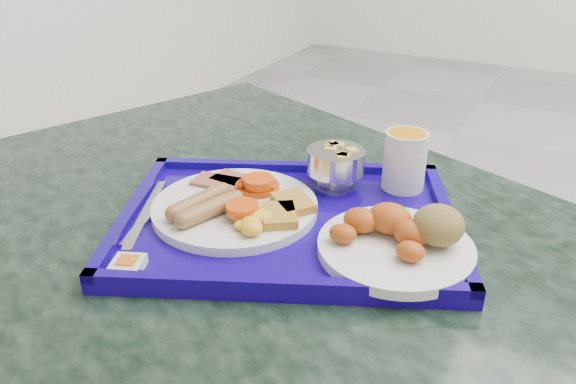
{
  "coord_description": "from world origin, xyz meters",
  "views": [
    {
      "loc": [
        -0.81,
        -1.69,
        1.15
      ],
      "look_at": [
        -1.11,
        -1.11,
        0.81
      ],
      "focal_mm": 35.0,
      "sensor_mm": 36.0,
      "label": 1
    }
  ],
  "objects_px": {
    "bread_plate": "(401,237)",
    "fruit_bowl": "(336,162)",
    "table": "(272,347)",
    "tray": "(288,222)",
    "main_plate": "(238,206)",
    "juice_cup": "(405,159)"
  },
  "relations": [
    {
      "from": "bread_plate",
      "to": "fruit_bowl",
      "type": "height_order",
      "value": "bread_plate"
    },
    {
      "from": "tray",
      "to": "juice_cup",
      "type": "xyz_separation_m",
      "value": [
        0.11,
        0.16,
        0.05
      ]
    },
    {
      "from": "tray",
      "to": "bread_plate",
      "type": "bearing_deg",
      "value": -2.42
    },
    {
      "from": "tray",
      "to": "main_plate",
      "type": "height_order",
      "value": "main_plate"
    },
    {
      "from": "main_plate",
      "to": "juice_cup",
      "type": "bearing_deg",
      "value": 46.22
    },
    {
      "from": "main_plate",
      "to": "fruit_bowl",
      "type": "xyz_separation_m",
      "value": [
        0.08,
        0.14,
        0.03
      ]
    },
    {
      "from": "tray",
      "to": "fruit_bowl",
      "type": "bearing_deg",
      "value": 82.39
    },
    {
      "from": "table",
      "to": "tray",
      "type": "distance_m",
      "value": 0.21
    },
    {
      "from": "main_plate",
      "to": "tray",
      "type": "bearing_deg",
      "value": 16.35
    },
    {
      "from": "main_plate",
      "to": "juice_cup",
      "type": "xyz_separation_m",
      "value": [
        0.17,
        0.18,
        0.03
      ]
    },
    {
      "from": "table",
      "to": "bread_plate",
      "type": "height_order",
      "value": "bread_plate"
    },
    {
      "from": "tray",
      "to": "fruit_bowl",
      "type": "relative_size",
      "value": 6.23
    },
    {
      "from": "juice_cup",
      "to": "bread_plate",
      "type": "bearing_deg",
      "value": -73.23
    },
    {
      "from": "tray",
      "to": "bread_plate",
      "type": "relative_size",
      "value": 2.84
    },
    {
      "from": "bread_plate",
      "to": "fruit_bowl",
      "type": "bearing_deg",
      "value": 138.04
    },
    {
      "from": "juice_cup",
      "to": "main_plate",
      "type": "bearing_deg",
      "value": -133.78
    },
    {
      "from": "main_plate",
      "to": "fruit_bowl",
      "type": "relative_size",
      "value": 2.64
    },
    {
      "from": "fruit_bowl",
      "to": "table",
      "type": "bearing_deg",
      "value": -99.77
    },
    {
      "from": "table",
      "to": "tray",
      "type": "bearing_deg",
      "value": 71.98
    },
    {
      "from": "main_plate",
      "to": "bread_plate",
      "type": "xyz_separation_m",
      "value": [
        0.23,
        0.01,
        0.01
      ]
    },
    {
      "from": "table",
      "to": "bread_plate",
      "type": "bearing_deg",
      "value": 8.1
    },
    {
      "from": "tray",
      "to": "juice_cup",
      "type": "distance_m",
      "value": 0.2
    }
  ]
}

